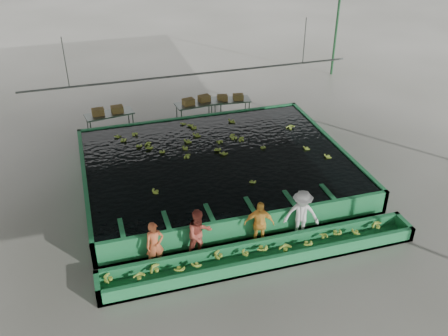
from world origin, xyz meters
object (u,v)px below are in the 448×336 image
object	(u,v)px
packing_table_mid	(199,112)
worker_c	(259,224)
packing_table_right	(229,109)
worker_b	(199,234)
box_stack_mid	(196,103)
box_stack_right	(230,100)
flotation_tank	(217,168)
box_stack_left	(108,114)
sorting_trough	(263,255)
worker_a	(155,245)
worker_d	(301,215)
packing_table_left	(110,123)

from	to	relation	value
packing_table_mid	worker_c	bearing A→B (deg)	-92.66
packing_table_right	worker_b	bearing A→B (deg)	-112.29
box_stack_mid	box_stack_right	bearing A→B (deg)	0.43
flotation_tank	box_stack_left	world-z (taller)	box_stack_left
sorting_trough	worker_c	world-z (taller)	worker_c
flotation_tank	packing_table_mid	bearing A→B (deg)	83.38
worker_b	box_stack_mid	world-z (taller)	worker_b
box_stack_left	box_stack_right	distance (m)	5.74
packing_table_mid	worker_a	bearing A→B (deg)	-111.65
worker_a	worker_d	distance (m)	4.73
flotation_tank	packing_table_right	size ratio (longest dim) A/B	4.92
flotation_tank	worker_a	distance (m)	5.33
packing_table_right	box_stack_mid	world-z (taller)	box_stack_mid
box_stack_left	flotation_tank	bearing A→B (deg)	-55.00
packing_table_mid	box_stack_mid	bearing A→B (deg)	177.88
worker_d	box_stack_mid	size ratio (longest dim) A/B	1.30
sorting_trough	packing_table_left	distance (m)	10.84
box_stack_left	packing_table_mid	bearing A→B (deg)	-0.37
flotation_tank	worker_c	world-z (taller)	worker_c
worker_a	box_stack_mid	size ratio (longest dim) A/B	1.14
box_stack_mid	box_stack_right	xyz separation A→B (m)	(1.66, 0.01, -0.06)
packing_table_mid	flotation_tank	bearing A→B (deg)	-96.62
packing_table_mid	worker_b	bearing A→B (deg)	-104.13
flotation_tank	packing_table_left	bearing A→B (deg)	124.52
flotation_tank	packing_table_left	xyz separation A→B (m)	(-3.54, 5.14, 0.03)
packing_table_left	box_stack_right	distance (m)	5.71
worker_a	worker_d	bearing A→B (deg)	-7.61
packing_table_mid	packing_table_right	size ratio (longest dim) A/B	1.07
box_stack_left	box_stack_right	xyz separation A→B (m)	(5.74, -0.01, -0.04)
worker_b	worker_d	world-z (taller)	worker_d
packing_table_mid	box_stack_left	distance (m)	4.21
flotation_tank	worker_a	bearing A→B (deg)	-126.13
flotation_tank	worker_c	bearing A→B (deg)	-87.93
worker_d	box_stack_left	distance (m)	10.76
flotation_tank	worker_d	xyz separation A→B (m)	(1.59, -4.30, 0.42)
worker_c	box_stack_mid	xyz separation A→B (m)	(0.34, 9.40, 0.17)
flotation_tank	packing_table_mid	world-z (taller)	packing_table_mid
sorting_trough	packing_table_left	world-z (taller)	packing_table_left
worker_c	worker_d	world-z (taller)	worker_d
flotation_tank	sorting_trough	world-z (taller)	flotation_tank
packing_table_left	packing_table_mid	distance (m)	4.13
packing_table_left	box_stack_right	xyz separation A→B (m)	(5.69, -0.03, 0.44)
flotation_tank	packing_table_left	world-z (taller)	packing_table_left
sorting_trough	packing_table_left	size ratio (longest dim) A/B	4.70
sorting_trough	worker_c	xyz separation A→B (m)	(0.16, 0.80, 0.56)
worker_c	box_stack_right	world-z (taller)	worker_c
worker_a	box_stack_mid	world-z (taller)	worker_a
sorting_trough	packing_table_right	xyz separation A→B (m)	(2.11, 10.27, 0.21)
sorting_trough	packing_table_mid	bearing A→B (deg)	86.68
worker_a	box_stack_mid	distance (m)	10.08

